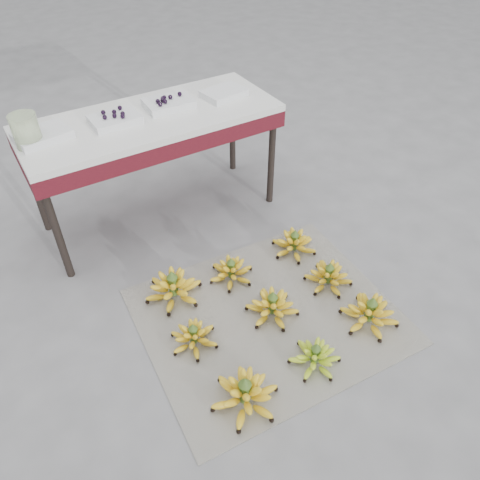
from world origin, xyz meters
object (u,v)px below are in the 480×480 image
bunch_back_right (294,244)px  glass_jar (26,131)px  bunch_front_left (245,394)px  tray_far_left (42,135)px  bunch_front_center (315,357)px  bunch_mid_right (328,277)px  vendor_table (152,128)px  newspaper_mat (268,316)px  bunch_front_right (370,313)px  bunch_back_center (231,271)px  bunch_mid_left (194,337)px  tray_far_right (224,93)px  tray_left (115,119)px  tray_right (169,103)px  bunch_back_left (173,288)px  bunch_mid_center (272,306)px

bunch_back_right → glass_jar: 1.54m
bunch_front_left → tray_far_left: bearing=117.3°
bunch_front_left → bunch_front_center: size_ratio=1.15×
bunch_front_left → bunch_mid_right: bunch_front_left is taller
bunch_back_right → vendor_table: 1.05m
newspaper_mat → bunch_front_right: bunch_front_right is taller
newspaper_mat → bunch_back_center: bearing=93.9°
bunch_mid_left → tray_far_right: tray_far_right is taller
bunch_mid_left → bunch_back_center: (0.38, 0.29, 0.00)m
tray_far_left → newspaper_mat: bearing=-58.7°
tray_left → tray_right: tray_right is taller
bunch_front_center → tray_far_left: size_ratio=1.07×
bunch_back_left → tray_right: size_ratio=1.40×
bunch_front_right → tray_left: (-0.71, 1.38, 0.65)m
bunch_back_center → bunch_front_left: bearing=-106.1°
bunch_front_center → bunch_back_right: 0.78m
bunch_front_right → bunch_mid_center: (-0.39, 0.30, -0.00)m
bunch_front_right → bunch_back_right: bearing=87.9°
vendor_table → tray_far_left: size_ratio=4.92×
bunch_front_left → tray_right: bearing=89.9°
bunch_mid_left → bunch_back_left: bearing=91.2°
tray_right → bunch_mid_right: bearing=-71.3°
bunch_front_right → tray_right: tray_right is taller
bunch_mid_left → tray_far_right: 1.44m
newspaper_mat → bunch_front_center: bearing=-86.6°
tray_left → bunch_mid_center: bearing=-73.6°
bunch_mid_left → bunch_mid_right: bunch_mid_right is taller
bunch_mid_left → tray_right: tray_right is taller
glass_jar → bunch_mid_right: bearing=-42.5°
bunch_mid_center → tray_left: bearing=109.7°
bunch_front_right → bunch_back_left: (-0.76, 0.67, 0.00)m
bunch_mid_right → bunch_front_left: bearing=-158.7°
glass_jar → bunch_back_left: bearing=-60.5°
bunch_front_right → tray_right: size_ratio=1.08×
bunch_back_right → tray_far_right: tray_far_right is taller
newspaper_mat → tray_right: size_ratio=4.52×
bunch_back_left → tray_left: 0.96m
tray_right → bunch_front_right: bearing=-75.0°
bunch_front_right → bunch_back_right: (-0.00, 0.63, -0.01)m
tray_far_right → bunch_mid_left: bearing=-127.2°
vendor_table → bunch_back_center: bearing=-84.0°
bunch_mid_left → tray_left: (0.11, 1.04, 0.66)m
bunch_mid_center → vendor_table: size_ratio=0.20×
bunch_front_right → tray_left: size_ratio=1.14×
tray_right → tray_far_right: (0.34, -0.04, -0.00)m
vendor_table → bunch_back_right: bearing=-55.5°
bunch_back_right → glass_jar: bearing=145.6°
bunch_front_right → tray_left: bearing=114.8°
bunch_mid_center → vendor_table: bearing=99.8°
newspaper_mat → bunch_front_left: bearing=-136.0°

